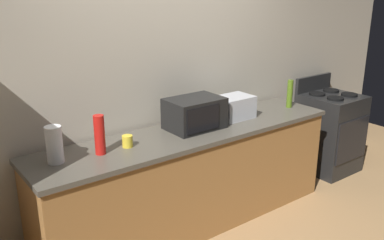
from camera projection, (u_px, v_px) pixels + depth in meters
back_wall at (165, 72)px, 3.80m from camera, size 6.40×0.10×2.70m
counter_run at (192, 178)px, 3.76m from camera, size 2.84×0.64×0.90m
stove_range at (329, 132)px, 4.91m from camera, size 0.60×0.61×1.08m
microwave at (195, 113)px, 3.66m from camera, size 0.48×0.35×0.27m
toaster_oven at (234, 107)px, 3.95m from camera, size 0.34×0.26×0.21m
paper_towel_roll at (54, 145)px, 2.95m from camera, size 0.12×0.12×0.27m
bottle_olive_oil at (290, 94)px, 4.27m from camera, size 0.06×0.06×0.28m
bottle_hot_sauce at (100, 135)px, 3.10m from camera, size 0.08×0.08×0.30m
mug_blue at (250, 106)px, 4.21m from camera, size 0.08×0.08×0.09m
mug_yellow at (127, 141)px, 3.26m from camera, size 0.08×0.08×0.09m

